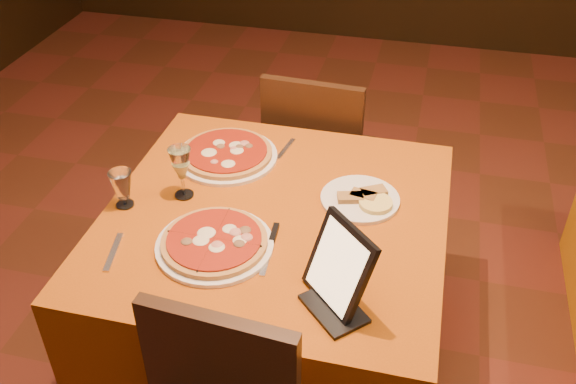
% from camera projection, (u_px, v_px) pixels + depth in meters
% --- Properties ---
extents(main_table, '(1.10, 1.10, 0.75)m').
position_uv_depth(main_table, '(276.00, 295.00, 2.31)').
color(main_table, '#AD4D0B').
rests_on(main_table, floor).
extents(chair_main_far, '(0.47, 0.47, 0.91)m').
position_uv_depth(chair_main_far, '(321.00, 155.00, 2.90)').
color(chair_main_far, black).
rests_on(chair_main_far, floor).
extents(pizza_near, '(0.36, 0.36, 0.03)m').
position_uv_depth(pizza_near, '(215.00, 243.00, 1.94)').
color(pizza_near, white).
rests_on(pizza_near, main_table).
extents(pizza_far, '(0.37, 0.37, 0.03)m').
position_uv_depth(pizza_far, '(227.00, 154.00, 2.34)').
color(pizza_far, white).
rests_on(pizza_far, main_table).
extents(cutlet_dish, '(0.26, 0.26, 0.03)m').
position_uv_depth(cutlet_dish, '(360.00, 198.00, 2.13)').
color(cutlet_dish, white).
rests_on(cutlet_dish, main_table).
extents(wine_glass, '(0.09, 0.09, 0.19)m').
position_uv_depth(wine_glass, '(182.00, 172.00, 2.11)').
color(wine_glass, '#C1C771').
rests_on(wine_glass, main_table).
extents(water_glass, '(0.09, 0.09, 0.13)m').
position_uv_depth(water_glass, '(122.00, 189.00, 2.08)').
color(water_glass, white).
rests_on(water_glass, main_table).
extents(tablet, '(0.22, 0.22, 0.24)m').
position_uv_depth(tablet, '(339.00, 265.00, 1.71)').
color(tablet, black).
rests_on(tablet, main_table).
extents(knife, '(0.03, 0.21, 0.01)m').
position_uv_depth(knife, '(269.00, 252.00, 1.93)').
color(knife, '#B7B7BE').
rests_on(knife, main_table).
extents(fork_near, '(0.05, 0.17, 0.01)m').
position_uv_depth(fork_near, '(113.00, 252.00, 1.93)').
color(fork_near, '#B4B3BA').
rests_on(fork_near, main_table).
extents(fork_far, '(0.04, 0.15, 0.01)m').
position_uv_depth(fork_far, '(286.00, 149.00, 2.40)').
color(fork_far, '#A5A5AB').
rests_on(fork_far, main_table).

